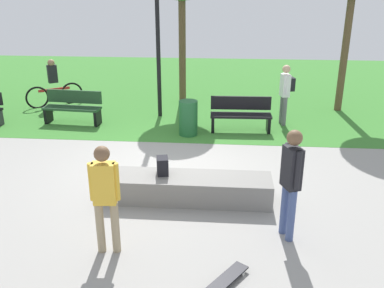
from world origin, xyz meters
TOP-DOWN VIEW (x-y plane):
  - ground_plane at (0.00, 0.00)m, footprint 28.00×28.00m
  - grass_lawn at (0.00, 7.72)m, footprint 26.60×12.56m
  - concrete_ledge at (0.57, -1.43)m, footprint 3.01×0.73m
  - backpack_on_ledge at (0.10, -1.35)m, footprint 0.25×0.32m
  - skater_performing_trick at (2.21, -2.50)m, footprint 0.30×0.41m
  - skater_watching at (-0.44, -3.12)m, footprint 0.43×0.23m
  - skateboard_by_ledge at (1.29, -3.70)m, footprint 0.62×0.77m
  - park_bench_by_oak at (-3.06, 2.80)m, footprint 1.63×0.60m
  - park_bench_near_lamppost at (1.61, 2.51)m, footprint 1.61×0.52m
  - lamp_post at (-0.74, 3.66)m, footprint 0.28×0.28m
  - trash_bin at (0.25, 2.08)m, footprint 0.48×0.48m
  - pedestrian_with_backpack at (2.83, 3.18)m, footprint 0.39×0.42m
  - cyclist_on_bicycle at (-4.28, 4.52)m, footprint 1.51×1.11m

SIDE VIEW (x-z plane):
  - ground_plane at x=0.00m, z-range 0.00..0.00m
  - grass_lawn at x=0.00m, z-range 0.00..0.01m
  - skateboard_by_ledge at x=1.29m, z-range 0.02..0.10m
  - concrete_ledge at x=0.57m, z-range 0.00..0.46m
  - trash_bin at x=0.25m, z-range 0.00..0.91m
  - park_bench_by_oak at x=-3.06m, z-range 0.03..0.94m
  - park_bench_near_lamppost at x=1.61m, z-range 0.03..0.94m
  - backpack_on_ledge at x=0.10m, z-range 0.46..0.78m
  - cyclist_on_bicycle at x=-4.28m, z-range -0.13..1.39m
  - skater_watching at x=-0.44m, z-range 0.14..1.81m
  - pedestrian_with_backpack at x=2.83m, z-range 0.16..1.83m
  - skater_performing_trick at x=2.21m, z-range 0.16..1.92m
  - lamp_post at x=-0.74m, z-range 0.46..4.97m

